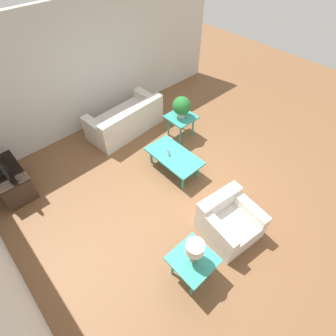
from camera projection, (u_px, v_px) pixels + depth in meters
The scene contains 11 objects.
ground_plane at pixel (185, 189), 5.10m from camera, with size 14.00×14.00×0.00m, color brown.
wall_right at pixel (87, 68), 5.63m from camera, with size 0.12×7.20×2.70m.
sofa at pixel (126, 121), 6.12m from camera, with size 0.96×1.80×0.72m.
armchair at pixel (228, 221), 4.29m from camera, with size 0.93×0.92×0.69m.
coffee_table at pixel (174, 157), 5.19m from camera, with size 1.14×0.62×0.41m.
side_table_plant at pixel (181, 119), 5.85m from camera, with size 0.58×0.58×0.54m.
side_table_lamp at pixel (193, 261), 3.65m from camera, with size 0.58×0.58×0.54m.
tv_stand_chest at pixel (10, 180), 4.89m from camera, with size 0.99×0.54×0.55m.
potted_plant at pixel (182, 106), 5.60m from camera, with size 0.40×0.40×0.48m.
table_lamp at pixel (195, 250), 3.38m from camera, with size 0.25×0.25×0.42m.
remote_control at pixel (169, 153), 5.18m from camera, with size 0.16×0.12×0.02m.
Camera 1 is at (-2.09, 2.36, 4.03)m, focal length 28.00 mm.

